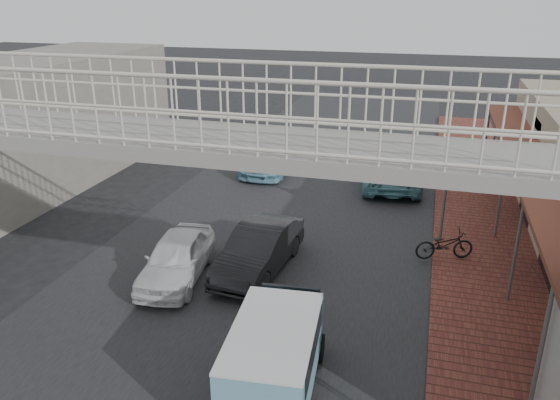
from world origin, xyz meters
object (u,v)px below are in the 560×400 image
Objects in this scene: dark_sedan at (259,249)px; angkot_van at (275,351)px; angkot_far at (271,155)px; arrow_sign at (472,173)px; motorcycle_near at (444,244)px; motorcycle_far at (459,153)px; white_hatchback at (177,258)px; angkot_curb at (390,169)px.

angkot_van is at bearing -63.84° from dark_sedan.
dark_sedan is 1.10× the size of angkot_van.
dark_sedan is at bearing -76.13° from angkot_far.
angkot_far is at bearing 161.62° from arrow_sign.
motorcycle_far reaches higher than motorcycle_near.
white_hatchback is at bearing -133.19° from arrow_sign.
arrow_sign reaches higher than motorcycle_near.
angkot_curb is 1.36× the size of angkot_van.
motorcycle_far is at bearing -136.97° from angkot_curb.
angkot_curb is 4.41m from motorcycle_far.
angkot_far is (-2.36, 9.12, 0.02)m from dark_sedan.
motorcycle_far is (3.79, 16.79, -0.49)m from angkot_van.
angkot_far reaches higher than dark_sedan.
angkot_curb is 1.66× the size of arrow_sign.
dark_sedan is 1.35× the size of arrow_sign.
dark_sedan is 0.81× the size of angkot_curb.
angkot_curb reaches higher than motorcycle_near.
angkot_van is 8.83m from arrow_sign.
angkot_far reaches higher than motorcycle_near.
white_hatchback is at bearing 130.64° from angkot_van.
motorcycle_far is at bearing 108.70° from arrow_sign.
arrow_sign is (2.72, -5.49, 1.80)m from angkot_curb.
angkot_curb is 2.86× the size of motorcycle_near.
angkot_curb reaches higher than white_hatchback.
angkot_curb is at bearing 55.03° from white_hatchback.
dark_sedan is 2.32× the size of motorcycle_near.
motorcycle_near is at bearing 15.59° from white_hatchback.
white_hatchback is 2.23× the size of motorcycle_far.
angkot_far is (-0.31, 10.17, 0.06)m from white_hatchback.
motorcycle_far is (8.06, 2.78, -0.09)m from angkot_far.
motorcycle_near is 0.58× the size of arrow_sign.
dark_sedan is at bearing 106.08° from angkot_van.
dark_sedan reaches higher than white_hatchback.
angkot_curb is at bearing 134.65° from motorcycle_far.
motorcycle_near is (5.06, 1.98, -0.11)m from dark_sedan.
motorcycle_far is (7.74, 12.95, -0.03)m from white_hatchback.
dark_sedan is 8.97m from angkot_curb.
white_hatchback is 1.24× the size of arrow_sign.
dark_sedan is at bearing 148.26° from motorcycle_far.
angkot_curb is 6.39m from arrow_sign.
angkot_van is (1.90, -4.88, 0.43)m from dark_sedan.
white_hatchback is 0.75× the size of angkot_curb.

